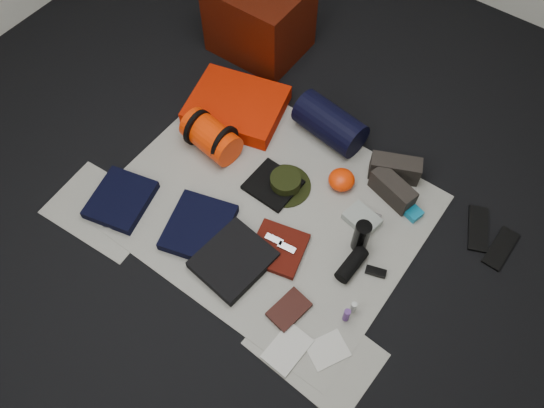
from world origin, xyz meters
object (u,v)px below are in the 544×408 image
Objects in this scene: red_cabinet at (260,18)px; navy_duffel at (330,123)px; compact_camera at (372,218)px; sleeping_pad at (237,106)px; stuff_sack at (211,137)px; water_bottle at (361,236)px; paperback_book at (289,310)px.

red_cabinet is 0.87m from navy_duffel.
compact_camera is at bearing -26.75° from navy_duffel.
compact_camera is (1.05, -0.17, -0.03)m from sleeping_pad.
red_cabinet is 0.89m from stuff_sack.
water_bottle is 0.20m from compact_camera.
navy_duffel is 0.61m from compact_camera.
compact_camera reaches higher than paperback_book.
navy_duffel is at bearing 122.44° from paperback_book.
stuff_sack is 0.68m from navy_duffel.
water_bottle is at bearing 89.34° from paperback_book.
paperback_book is at bearing -49.50° from red_cabinet.
navy_duffel is at bearing 131.91° from compact_camera.
red_cabinet is 6.49× the size of compact_camera.
stuff_sack is 1.08m from paperback_book.
red_cabinet is at bearing 162.37° from navy_duffel.
sleeping_pad is (0.23, -0.54, -0.18)m from red_cabinet.
red_cabinet is 1.37× the size of navy_duffel.
paperback_book is at bearing -40.75° from sleeping_pad.
compact_camera is at bearing 97.62° from water_bottle.
red_cabinet is 2.70× the size of water_bottle.
water_bottle is at bearing -2.69° from stuff_sack.
navy_duffel reaches higher than compact_camera.
sleeping_pad is 2.74× the size of paperback_book.
water_bottle is (1.07, -0.35, 0.05)m from sleeping_pad.
water_bottle reaches higher than paperback_book.
water_bottle reaches higher than sleeping_pad.
navy_duffel is at bearing -25.90° from red_cabinet.
stuff_sack is at bearing 177.31° from water_bottle.
red_cabinet reaches higher than paperback_book.
paperback_book is at bearing -109.17° from compact_camera.
water_bottle is at bearing -96.09° from compact_camera.
water_bottle is (1.02, -0.05, 0.01)m from stuff_sack.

